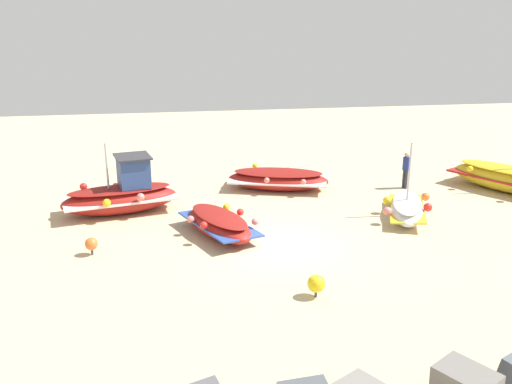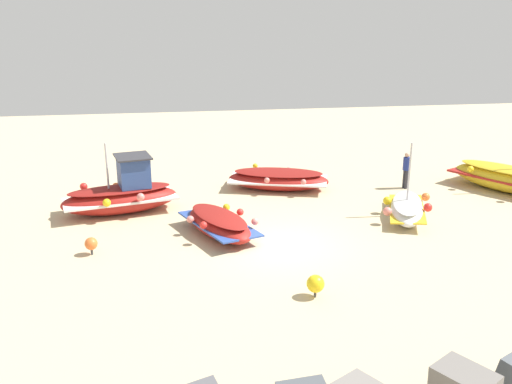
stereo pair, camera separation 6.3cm
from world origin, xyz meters
name	(u,v)px [view 1 (the left image)]	position (x,y,z in m)	size (l,w,h in m)	color
ground_plane	(280,245)	(0.00, 0.00, 0.00)	(58.82, 58.82, 0.00)	#C6B289
fishing_boat_0	(407,208)	(-5.56, -1.95, 0.38)	(2.56, 3.91, 3.03)	white
fishing_boat_1	(219,224)	(1.97, -1.33, 0.43)	(2.92, 4.10, 0.88)	maroon
fishing_boat_2	(122,195)	(5.59, -4.43, 0.76)	(4.94, 2.88, 2.96)	maroon
fishing_boat_4	(278,179)	(-1.30, -6.56, 0.47)	(4.99, 3.18, 0.92)	maroon
fishing_boat_5	(506,178)	(-11.53, -4.64, 0.60)	(4.28, 5.36, 3.47)	gold
person_walking	(406,168)	(-7.14, -5.73, 0.98)	(0.32, 0.32, 1.70)	#2D2D38
mooring_buoy_0	(91,244)	(6.38, -0.22, 0.39)	(0.43, 0.43, 0.61)	#3F3F42
mooring_buoy_1	(316,284)	(-0.24, 3.90, 0.42)	(0.51, 0.51, 0.68)	#3F3F42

